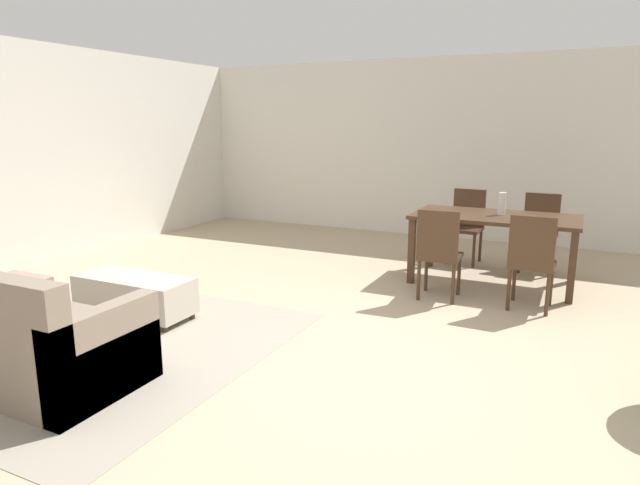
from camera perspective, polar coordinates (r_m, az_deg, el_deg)
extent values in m
plane|color=tan|center=(4.18, 0.80, -12.31)|extent=(10.80, 10.80, 0.00)
cube|color=silver|center=(8.60, 15.26, 9.31)|extent=(9.00, 0.12, 2.70)
cube|color=gray|center=(4.93, -23.29, -9.35)|extent=(3.00, 2.80, 0.01)
cube|color=gray|center=(4.48, -29.24, -9.29)|extent=(1.92, 0.86, 0.42)
cube|color=gray|center=(3.78, -21.44, -10.80)|extent=(0.14, 0.86, 0.62)
cube|color=gray|center=(4.02, -27.72, -5.51)|extent=(0.37, 0.11, 0.38)
cube|color=#B7AD9E|center=(5.29, -18.68, -5.06)|extent=(1.10, 0.46, 0.32)
cylinder|color=#422B1C|center=(5.80, -20.86, -5.65)|extent=(0.05, 0.05, 0.06)
cylinder|color=#422B1C|center=(5.15, -13.13, -7.41)|extent=(0.05, 0.05, 0.06)
cylinder|color=#422B1C|center=(5.58, -23.53, -6.59)|extent=(0.05, 0.05, 0.06)
cylinder|color=#422B1C|center=(4.90, -15.78, -8.61)|extent=(0.05, 0.05, 0.06)
cube|color=#422B1C|center=(6.26, 17.77, 2.54)|extent=(1.73, 0.92, 0.04)
cube|color=#422B1C|center=(6.87, 11.41, 0.49)|extent=(0.07, 0.07, 0.72)
cube|color=#422B1C|center=(6.67, 24.92, -0.78)|extent=(0.07, 0.07, 0.72)
cube|color=#422B1C|center=(6.11, 9.50, -0.90)|extent=(0.07, 0.07, 0.72)
cube|color=#422B1C|center=(5.88, 24.72, -2.40)|extent=(0.07, 0.07, 0.72)
cube|color=#422B1C|center=(5.64, 12.38, -1.40)|extent=(0.42, 0.42, 0.04)
cube|color=#422B1C|center=(5.41, 12.13, 0.80)|extent=(0.40, 0.06, 0.47)
cylinder|color=#422B1C|center=(5.89, 10.97, -3.02)|extent=(0.04, 0.04, 0.41)
cylinder|color=#422B1C|center=(5.83, 14.24, -3.33)|extent=(0.04, 0.04, 0.41)
cylinder|color=#422B1C|center=(5.57, 10.21, -3.88)|extent=(0.04, 0.04, 0.41)
cylinder|color=#422B1C|center=(5.51, 13.67, -4.23)|extent=(0.04, 0.04, 0.41)
cube|color=#422B1C|center=(5.56, 21.18, -2.15)|extent=(0.41, 0.41, 0.04)
cube|color=#422B1C|center=(5.33, 21.17, 0.07)|extent=(0.40, 0.05, 0.47)
cylinder|color=#422B1C|center=(5.80, 19.53, -3.75)|extent=(0.04, 0.04, 0.41)
cylinder|color=#422B1C|center=(5.77, 22.88, -4.10)|extent=(0.04, 0.04, 0.41)
cylinder|color=#422B1C|center=(5.48, 19.02, -4.65)|extent=(0.04, 0.04, 0.41)
cylinder|color=#422B1C|center=(5.44, 22.57, -5.03)|extent=(0.04, 0.04, 0.41)
cube|color=#422B1C|center=(7.13, 14.79, 1.32)|extent=(0.42, 0.42, 0.04)
cube|color=#422B1C|center=(7.26, 15.25, 3.53)|extent=(0.40, 0.06, 0.47)
cylinder|color=#422B1C|center=(6.97, 15.68, -0.86)|extent=(0.04, 0.04, 0.41)
cylinder|color=#422B1C|center=(7.05, 13.00, -0.56)|extent=(0.04, 0.04, 0.41)
cylinder|color=#422B1C|center=(7.29, 16.32, -0.32)|extent=(0.04, 0.04, 0.41)
cylinder|color=#422B1C|center=(7.37, 13.75, -0.05)|extent=(0.04, 0.04, 0.41)
cube|color=#422B1C|center=(6.98, 21.73, 0.62)|extent=(0.42, 0.42, 0.04)
cube|color=#422B1C|center=(7.11, 22.07, 2.89)|extent=(0.40, 0.06, 0.47)
cylinder|color=#422B1C|center=(6.84, 22.81, -1.62)|extent=(0.04, 0.04, 0.41)
cylinder|color=#422B1C|center=(6.88, 20.00, -1.33)|extent=(0.04, 0.04, 0.41)
cylinder|color=#422B1C|center=(7.17, 23.10, -1.04)|extent=(0.04, 0.04, 0.41)
cylinder|color=#422B1C|center=(7.21, 20.42, -0.76)|extent=(0.04, 0.04, 0.41)
cylinder|color=silver|center=(6.28, 18.38, 3.84)|extent=(0.08, 0.08, 0.24)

